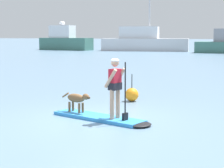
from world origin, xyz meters
name	(u,v)px	position (x,y,z in m)	size (l,w,h in m)	color
ground_plane	(98,119)	(0.00, 0.00, 0.00)	(400.00, 400.00, 0.00)	slate
paddleboard	(104,118)	(0.22, -0.06, 0.05)	(3.27, 1.52, 0.10)	#338CD8
person_paddler	(115,84)	(0.61, -0.17, 1.06)	(0.66, 0.56, 1.66)	tan
dog	(77,99)	(-0.79, 0.22, 0.51)	(1.11, 0.41, 0.59)	brown
moored_boat_port	(65,41)	(-26.75, 44.57, 1.45)	(8.73, 3.33, 4.44)	#3F7266
moored_boat_far_port	(144,42)	(-14.34, 46.04, 1.36)	(12.91, 5.50, 11.47)	silver
marker_buoy	(132,95)	(-0.20, 3.28, 0.25)	(0.49, 0.49, 0.99)	orange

